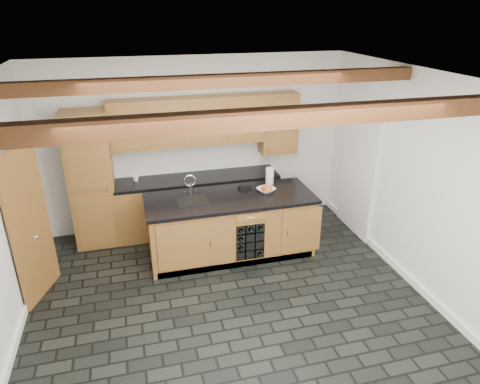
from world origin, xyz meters
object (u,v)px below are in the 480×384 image
object	(u,v)px
kitchen_scale	(245,187)
fruit_bowl	(266,190)
paper_towel	(270,176)
island	(231,226)

from	to	relation	value
kitchen_scale	fruit_bowl	bearing A→B (deg)	-47.50
kitchen_scale	paper_towel	bearing A→B (deg)	2.80
island	paper_towel	bearing A→B (deg)	26.57
island	fruit_bowl	xyz separation A→B (m)	(0.56, 0.05, 0.50)
kitchen_scale	paper_towel	xyz separation A→B (m)	(0.43, 0.09, 0.10)
paper_towel	fruit_bowl	bearing A→B (deg)	-117.11
kitchen_scale	paper_towel	world-z (taller)	paper_towel
kitchen_scale	paper_towel	distance (m)	0.45
kitchen_scale	fruit_bowl	world-z (taller)	fruit_bowl
island	kitchen_scale	world-z (taller)	kitchen_scale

